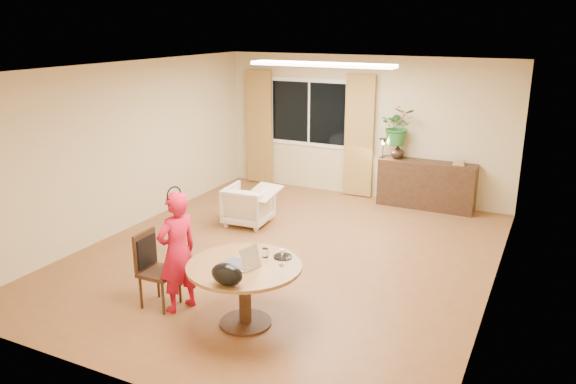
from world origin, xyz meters
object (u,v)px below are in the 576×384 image
(dining_table, at_px, (245,277))
(armchair, at_px, (248,205))
(dining_chair, at_px, (159,270))
(child, at_px, (178,252))
(sideboard, at_px, (426,185))

(dining_table, height_order, armchair, dining_table)
(dining_chair, bearing_deg, child, 8.85)
(dining_table, xyz_separation_m, sideboard, (0.82, 4.88, -0.13))
(dining_chair, height_order, sideboard, dining_chair)
(dining_table, distance_m, armchair, 3.19)
(dining_chair, xyz_separation_m, child, (0.25, 0.04, 0.26))
(armchair, bearing_deg, sideboard, -143.12)
(dining_chair, height_order, armchair, dining_chair)
(dining_table, xyz_separation_m, child, (-0.84, -0.03, 0.15))
(armchair, relative_size, sideboard, 0.42)
(child, xyz_separation_m, sideboard, (1.67, 4.91, -0.28))
(dining_chair, height_order, child, child)
(child, bearing_deg, dining_chair, -62.55)
(child, distance_m, armchair, 2.92)
(dining_table, xyz_separation_m, dining_chair, (-1.09, -0.07, -0.11))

